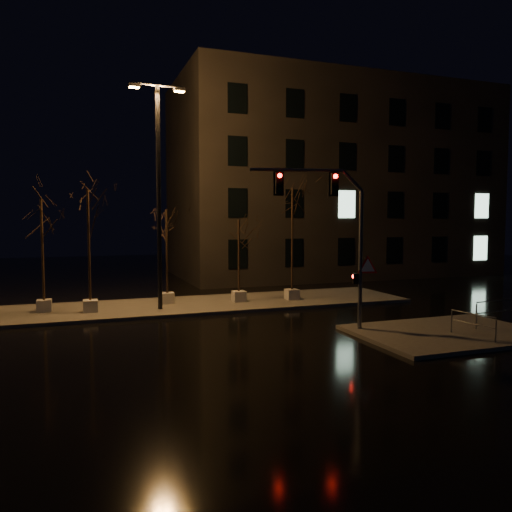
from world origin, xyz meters
name	(u,v)px	position (x,y,z in m)	size (l,w,h in m)	color
ground	(235,331)	(0.00, 0.00, 0.00)	(90.00, 90.00, 0.00)	black
median	(199,305)	(0.00, 6.00, 0.07)	(22.00, 5.00, 0.15)	#45433D
sidewalk_corner	(448,333)	(7.50, -3.50, 0.07)	(7.00, 5.00, 0.15)	#45433D
building	(331,182)	(14.00, 18.00, 7.50)	(25.00, 12.00, 15.00)	black
tree_0	(42,224)	(-7.33, 6.28, 4.23)	(1.80, 1.80, 5.38)	#A8A59D
tree_1	(88,217)	(-5.31, 5.45, 4.56)	(1.80, 1.80, 5.81)	#A8A59D
tree_2	(166,230)	(-1.54, 6.58, 3.89)	(1.80, 1.80, 4.93)	#A8A59D
tree_3	(239,238)	(2.09, 5.88, 3.47)	(1.80, 1.80, 4.38)	#A8A59D
tree_4	(292,213)	(4.98, 5.56, 4.77)	(1.80, 1.80, 6.09)	#A8A59D
traffic_signal_mast	(336,225)	(3.57, -1.71, 4.23)	(4.98, 1.17, 6.21)	#595C61
streetlight_main	(159,181)	(-2.13, 5.11, 6.25)	(2.64, 0.35, 10.57)	black
guard_rail_a	(498,309)	(10.00, -3.45, 0.85)	(2.47, 0.25, 1.07)	#595C61
guard_rail_b	(473,322)	(7.64, -4.58, 0.72)	(0.39, 1.83, 0.88)	#595C61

